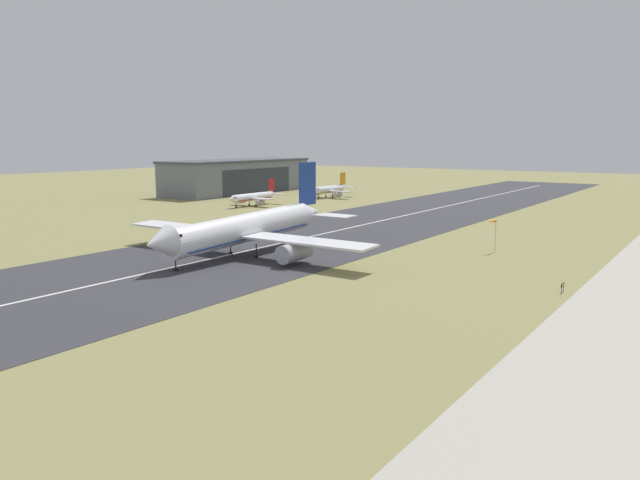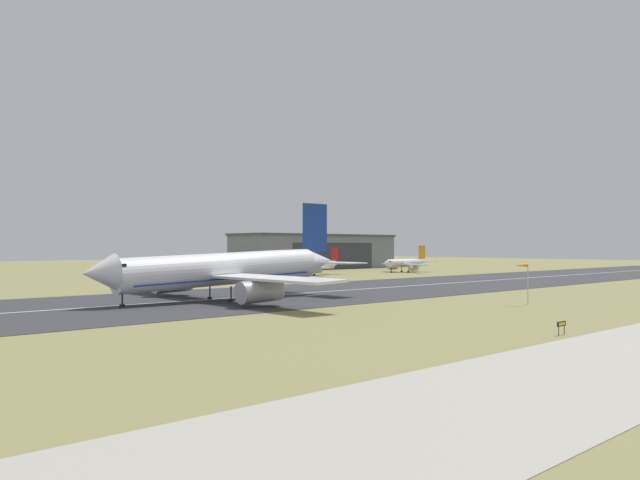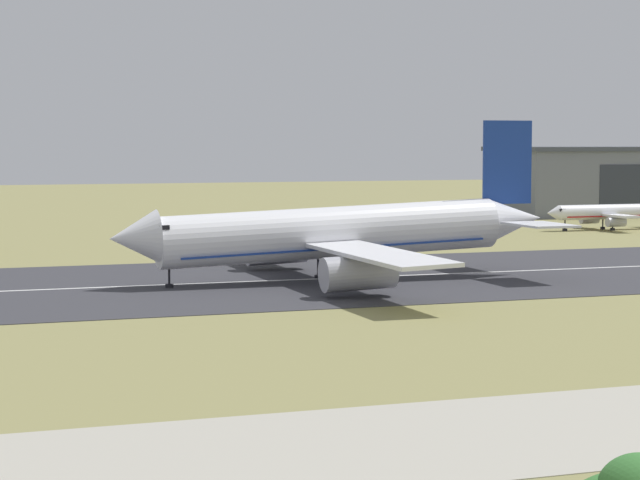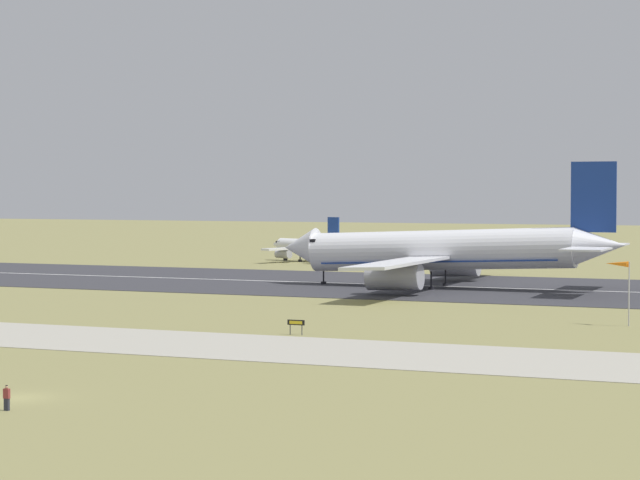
{
  "view_description": "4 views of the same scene",
  "coord_description": "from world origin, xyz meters",
  "px_view_note": "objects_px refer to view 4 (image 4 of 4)",
  "views": [
    {
      "loc": [
        -93.71,
        20.01,
        22.88
      ],
      "look_at": [
        -21.53,
        68.54,
        8.87
      ],
      "focal_mm": 35.0,
      "sensor_mm": 36.0,
      "label": 1
    },
    {
      "loc": [
        -61.12,
        8.91,
        9.55
      ],
      "look_at": [
        -4.07,
        71.48,
        10.35
      ],
      "focal_mm": 35.0,
      "sensor_mm": 36.0,
      "label": 2
    },
    {
      "loc": [
        -47.69,
        -27.77,
        15.52
      ],
      "look_at": [
        -14.59,
        64.88,
        7.72
      ],
      "focal_mm": 70.0,
      "sensor_mm": 36.0,
      "label": 3
    },
    {
      "loc": [
        50.51,
        -70.1,
        14.16
      ],
      "look_at": [
        -8.94,
        76.07,
        7.72
      ],
      "focal_mm": 70.0,
      "sensor_mm": 36.0,
      "label": 4
    }
  ],
  "objects_px": {
    "runway_sign": "(296,323)",
    "airplane_landing": "(443,251)",
    "airplane_parked_west": "(306,246)",
    "spectator_left": "(7,397)",
    "windsock_pole": "(618,267)"
  },
  "relations": [
    {
      "from": "airplane_parked_west",
      "to": "windsock_pole",
      "type": "distance_m",
      "value": 119.36
    },
    {
      "from": "airplane_parked_west",
      "to": "airplane_landing",
      "type": "bearing_deg",
      "value": -50.77
    },
    {
      "from": "airplane_parked_west",
      "to": "spectator_left",
      "type": "height_order",
      "value": "airplane_parked_west"
    },
    {
      "from": "airplane_landing",
      "to": "airplane_parked_west",
      "type": "distance_m",
      "value": 69.18
    },
    {
      "from": "airplane_landing",
      "to": "airplane_parked_west",
      "type": "height_order",
      "value": "airplane_landing"
    },
    {
      "from": "airplane_parked_west",
      "to": "runway_sign",
      "type": "bearing_deg",
      "value": -67.67
    },
    {
      "from": "airplane_landing",
      "to": "windsock_pole",
      "type": "distance_m",
      "value": 50.2
    },
    {
      "from": "windsock_pole",
      "to": "runway_sign",
      "type": "bearing_deg",
      "value": -143.55
    },
    {
      "from": "runway_sign",
      "to": "airplane_landing",
      "type": "bearing_deg",
      "value": 92.85
    },
    {
      "from": "runway_sign",
      "to": "spectator_left",
      "type": "height_order",
      "value": "spectator_left"
    },
    {
      "from": "airplane_landing",
      "to": "runway_sign",
      "type": "bearing_deg",
      "value": -87.15
    },
    {
      "from": "airplane_landing",
      "to": "airplane_parked_west",
      "type": "relative_size",
      "value": 2.89
    },
    {
      "from": "airplane_parked_west",
      "to": "windsock_pole",
      "type": "height_order",
      "value": "airplane_parked_west"
    },
    {
      "from": "airplane_landing",
      "to": "windsock_pole",
      "type": "height_order",
      "value": "airplane_landing"
    },
    {
      "from": "airplane_parked_west",
      "to": "runway_sign",
      "type": "distance_m",
      "value": 122.97
    }
  ]
}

